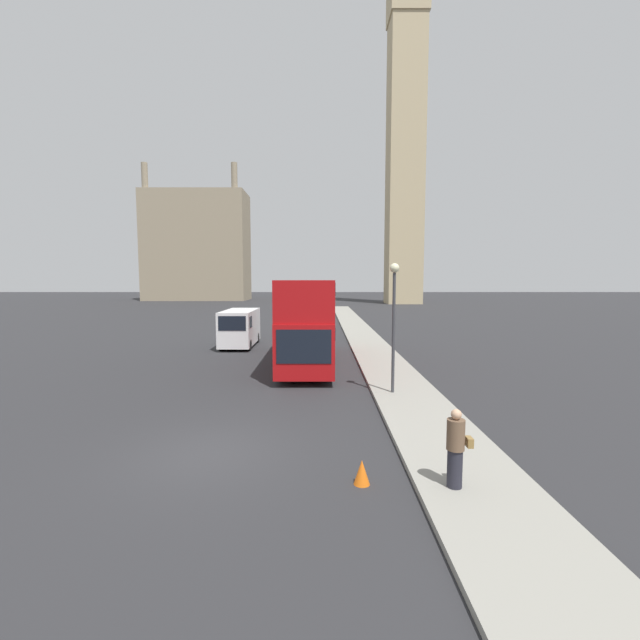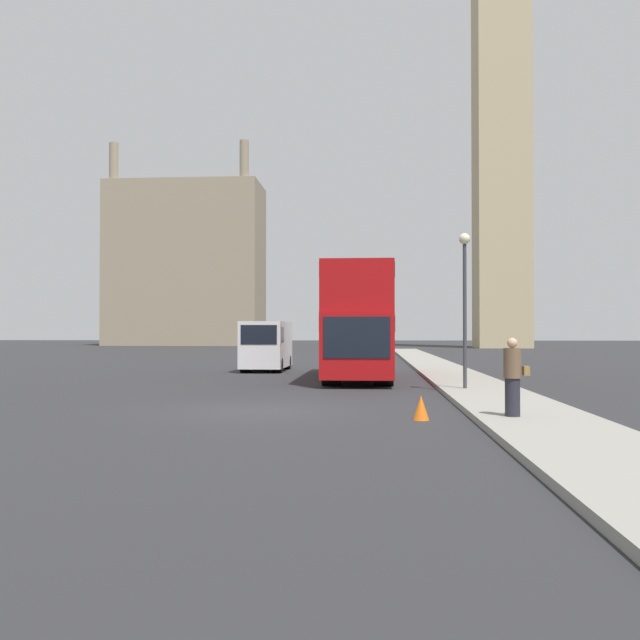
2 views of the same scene
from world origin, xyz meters
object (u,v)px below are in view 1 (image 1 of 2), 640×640
object	(u,v)px
red_double_decker_bus	(306,317)
pedestrian	(454,448)
clock_tower	(404,98)
white_van	(238,327)
street_lamp	(392,307)

from	to	relation	value
red_double_decker_bus	pedestrian	world-z (taller)	red_double_decker_bus
clock_tower	white_van	distance (m)	68.64
red_double_decker_bus	white_van	distance (m)	7.61
clock_tower	pedestrian	distance (m)	83.74
clock_tower	pedestrian	world-z (taller)	clock_tower
red_double_decker_bus	white_van	size ratio (longest dim) A/B	2.13
clock_tower	red_double_decker_bus	distance (m)	71.45
street_lamp	white_van	bearing A→B (deg)	123.62
red_double_decker_bus	white_van	world-z (taller)	red_double_decker_bus
white_van	street_lamp	bearing A→B (deg)	-56.38
pedestrian	red_double_decker_bus	bearing A→B (deg)	103.84
clock_tower	red_double_decker_bus	bearing A→B (deg)	-105.57
pedestrian	street_lamp	size ratio (longest dim) A/B	0.34
clock_tower	street_lamp	distance (m)	75.92
white_van	street_lamp	size ratio (longest dim) A/B	1.04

